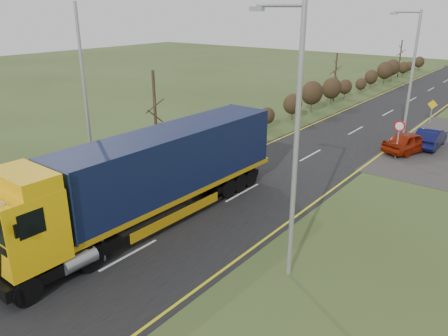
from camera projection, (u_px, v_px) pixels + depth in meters
ground at (194, 220)px, 20.74m from camera, size 160.00×160.00×0.00m
road at (296, 163)px, 28.17m from camera, size 8.00×120.00×0.02m
layby at (441, 145)px, 31.88m from camera, size 6.00×18.00×0.02m
lane_markings at (294, 164)px, 27.93m from camera, size 7.52×116.00×0.01m
hedgerow at (204, 131)px, 29.47m from camera, size 2.24×102.04×6.05m
lorry at (153, 173)px, 19.78m from camera, size 2.99×15.41×4.29m
car_red_hatchback at (409, 142)px, 30.11m from camera, size 3.10×4.60×1.45m
car_blue_sedan at (430, 138)px, 31.26m from camera, size 1.50×4.25×1.40m
streetlight_near at (293, 137)px, 14.76m from camera, size 2.06×0.19×9.71m
streetlight_mid at (410, 77)px, 28.72m from camera, size 1.99×0.19×9.36m
left_pole at (86, 106)px, 21.76m from camera, size 0.16×0.16×9.76m
speed_sign at (399, 132)px, 28.53m from camera, size 0.71×0.10×2.57m
warning_board at (432, 109)px, 37.22m from camera, size 0.80×0.11×2.11m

